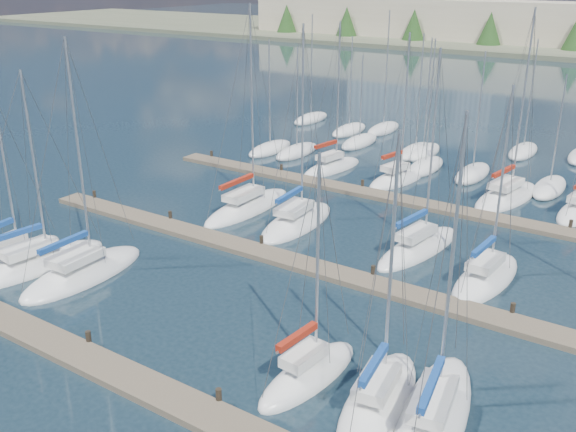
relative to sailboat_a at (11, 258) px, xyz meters
The scene contains 19 objects.
ground 55.55m from the sailboat_a, 73.51° to the left, with size 400.00×400.00×0.00m, color #1D2F3B.
dock_near 16.46m from the sailboat_a, 16.68° to the right, with size 44.00×1.93×1.10m.
dock_mid 18.29m from the sailboat_a, 30.48° to the left, with size 44.00×1.93×1.10m.
dock_far 28.11m from the sailboat_a, 55.89° to the left, with size 44.00×1.93×1.10m.
sailboat_a is the anchor object (origin of this frame).
sailboat_k 25.54m from the sailboat_a, 37.15° to the left, with size 3.61×9.05×13.37m.
sailboat_l 28.72m from the sailboat_a, 28.21° to the left, with size 3.01×7.93×11.95m.
sailboat_b 2.15m from the sailboat_a, ahead, with size 3.75×9.32×12.46m.
sailboat_f 27.46m from the sailboat_a, ahead, with size 4.06×9.52×13.12m.
sailboat_i 16.73m from the sailboat_a, 66.32° to the left, with size 2.73×9.59×15.44m.
sailboat_p 36.14m from the sailboat_a, 52.11° to the left, with size 4.31×9.35×15.07m.
sailboat_o 30.66m from the sailboat_a, 64.56° to the left, with size 3.70×7.14×12.96m.
sailboat_d 21.80m from the sailboat_a, ahead, with size 2.59×6.59×10.94m.
sailboat_n 28.47m from the sailboat_a, 76.01° to the left, with size 3.35×7.68×13.53m.
sailboat_e 25.17m from the sailboat_a, ahead, with size 3.51×7.86×12.24m.
sailboat_j 18.76m from the sailboat_a, 52.51° to the left, with size 3.58×8.79×14.36m.
sailboat_c 5.50m from the sailboat_a, 11.35° to the left, with size 3.55×8.78×14.32m.
distant_boats 38.75m from the sailboat_a, 72.86° to the left, with size 36.93×20.75×13.30m.
shoreline 143.24m from the sailboat_a, 89.01° to the left, with size 400.00×60.00×38.00m.
Camera 1 is at (18.52, -13.69, 16.91)m, focal length 40.00 mm.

